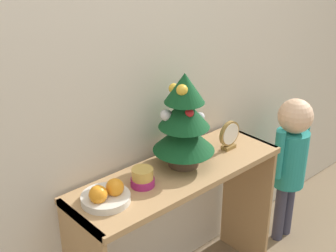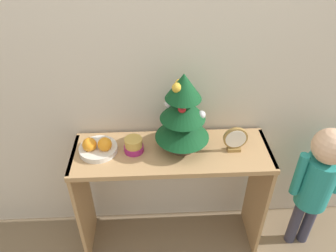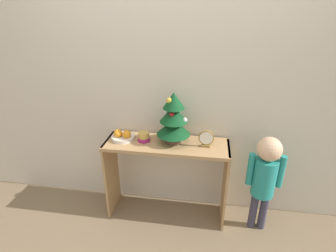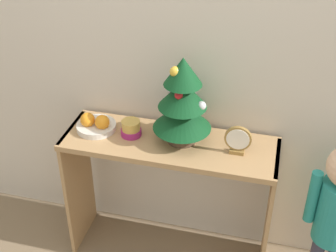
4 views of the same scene
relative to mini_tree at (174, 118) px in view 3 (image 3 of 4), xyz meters
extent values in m
plane|color=#7A664C|center=(-0.06, -0.21, -1.02)|extent=(12.00, 12.00, 0.00)
cube|color=beige|center=(-0.06, 0.20, 0.23)|extent=(7.00, 0.05, 2.50)
cube|color=tan|center=(-0.06, -0.03, -0.24)|extent=(1.11, 0.37, 0.03)
cube|color=tan|center=(-0.60, -0.03, -0.62)|extent=(0.02, 0.34, 0.79)
cube|color=tan|center=(0.49, -0.03, -0.62)|extent=(0.02, 0.34, 0.79)
cylinder|color=#4C3828|center=(0.00, 0.00, -0.20)|extent=(0.15, 0.15, 0.05)
cylinder|color=brown|center=(0.00, 0.00, -0.16)|extent=(0.02, 0.02, 0.04)
cone|color=#0F421E|center=(0.00, 0.00, -0.08)|extent=(0.30, 0.30, 0.14)
cone|color=#0F421E|center=(0.00, 0.00, 0.04)|extent=(0.24, 0.24, 0.14)
cone|color=#0F421E|center=(0.00, 0.00, 0.16)|extent=(0.19, 0.19, 0.14)
sphere|color=silver|center=(-0.06, 0.05, 0.03)|extent=(0.06, 0.06, 0.06)
sphere|color=red|center=(-0.01, -0.04, 0.06)|extent=(0.04, 0.04, 0.04)
sphere|color=silver|center=(0.10, -0.01, 0.00)|extent=(0.05, 0.05, 0.05)
sphere|color=gold|center=(-0.03, -0.02, 0.17)|extent=(0.05, 0.05, 0.05)
sphere|color=gold|center=(-0.02, 0.05, 0.15)|extent=(0.05, 0.05, 0.05)
cylinder|color=silver|center=(-0.46, -0.01, -0.21)|extent=(0.21, 0.21, 0.03)
sphere|color=orange|center=(-0.42, -0.02, -0.17)|extent=(0.08, 0.08, 0.08)
sphere|color=orange|center=(-0.50, -0.02, -0.17)|extent=(0.08, 0.08, 0.08)
cylinder|color=#9E2366|center=(-0.27, -0.02, -0.21)|extent=(0.11, 0.11, 0.04)
cylinder|color=gold|center=(-0.27, -0.02, -0.17)|extent=(0.10, 0.10, 0.05)
cube|color=olive|center=(0.29, -0.04, -0.22)|extent=(0.07, 0.04, 0.02)
cylinder|color=olive|center=(0.29, -0.04, -0.14)|extent=(0.13, 0.02, 0.13)
cylinder|color=white|center=(0.29, -0.05, -0.14)|extent=(0.11, 0.00, 0.11)
cylinder|color=#38384C|center=(0.76, -0.09, -0.82)|extent=(0.07, 0.07, 0.39)
cylinder|color=#38384C|center=(0.85, -0.09, -0.82)|extent=(0.07, 0.07, 0.39)
cylinder|color=teal|center=(0.80, -0.09, -0.46)|extent=(0.20, 0.20, 0.35)
sphere|color=#E0B28E|center=(0.80, -0.09, -0.18)|extent=(0.20, 0.20, 0.20)
cylinder|color=teal|center=(0.68, -0.09, -0.39)|extent=(0.05, 0.05, 0.30)
cylinder|color=teal|center=(0.93, -0.09, -0.39)|extent=(0.05, 0.05, 0.30)
camera|label=1|loc=(-1.37, -1.41, 0.89)|focal=50.00mm
camera|label=2|loc=(-0.14, -1.40, 0.96)|focal=35.00mm
camera|label=3|loc=(0.27, -2.04, 0.88)|focal=28.00mm
camera|label=4|loc=(0.42, -1.92, 1.13)|focal=50.00mm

